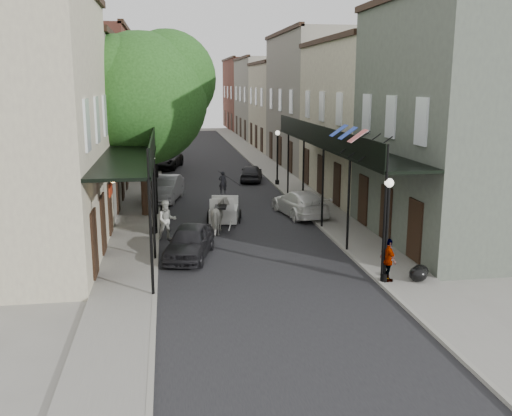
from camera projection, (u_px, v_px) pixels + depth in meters
name	position (u px, v px, depth m)	size (l,w,h in m)	color
ground	(261.00, 272.00, 21.60)	(140.00, 140.00, 0.00)	gray
road	(216.00, 183.00, 40.89)	(8.00, 90.00, 0.01)	black
sidewalk_left	(145.00, 184.00, 40.12)	(2.20, 90.00, 0.12)	gray
sidewalk_right	(284.00, 180.00, 41.63)	(2.20, 90.00, 0.12)	gray
building_row_left	(103.00, 104.00, 48.11)	(5.00, 80.00, 10.50)	beige
building_row_right	(302.00, 103.00, 50.71)	(5.00, 80.00, 10.50)	gray
gallery_left	(137.00, 147.00, 26.73)	(2.20, 18.05, 4.88)	black
gallery_right	(334.00, 144.00, 28.18)	(2.20, 18.05, 4.88)	black
tree_near	(149.00, 93.00, 29.38)	(7.31, 6.80, 9.63)	#382619
tree_far	(154.00, 99.00, 43.02)	(6.45, 6.00, 8.61)	#382619
lamppost_right_near	(387.00, 229.00, 19.84)	(0.32, 0.32, 3.71)	black
lamppost_left	(153.00, 193.00, 26.32)	(0.32, 0.32, 3.71)	black
lamppost_right_far	(277.00, 157.00, 39.14)	(0.32, 0.32, 3.71)	black
horse	(220.00, 216.00, 27.06)	(0.89, 1.94, 1.64)	beige
carriage	(224.00, 200.00, 29.50)	(1.92, 2.62, 2.75)	black
pedestrian_walking	(167.00, 220.00, 25.87)	(0.88, 0.69, 1.82)	#ACAEA4
pedestrian_sidewalk_left	(135.00, 164.00, 42.33)	(1.25, 0.72, 1.94)	gray
pedestrian_sidewalk_right	(388.00, 260.00, 20.11)	(0.92, 0.38, 1.56)	gray
car_left_near	(190.00, 242.00, 23.26)	(1.60, 3.98, 1.36)	black
car_left_mid	(165.00, 189.00, 34.40)	(1.60, 4.59, 1.51)	#9A999F
car_left_far	(165.00, 160.00, 47.50)	(2.34, 5.07, 1.41)	black
car_right_near	(300.00, 203.00, 30.68)	(1.91, 4.69, 1.36)	white
car_right_far	(251.00, 173.00, 41.29)	(1.47, 3.66, 1.25)	black
trash_bags	(419.00, 273.00, 20.37)	(0.90, 1.05, 0.54)	black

